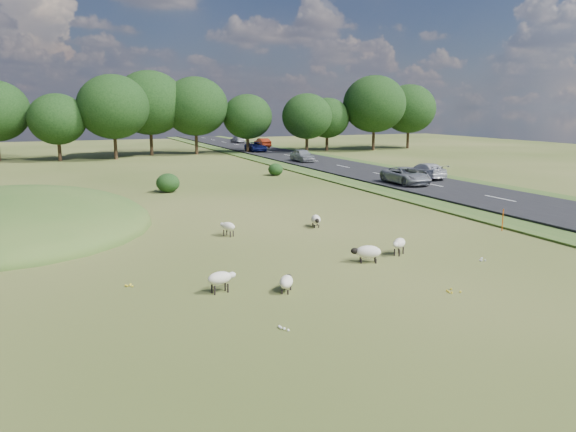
# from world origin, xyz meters

# --- Properties ---
(ground) EXTENTS (160.00, 160.00, 0.00)m
(ground) POSITION_xyz_m (0.00, 20.00, 0.00)
(ground) COLOR #344B17
(ground) RESTS_ON ground
(mound) EXTENTS (16.00, 20.00, 4.00)m
(mound) POSITION_xyz_m (-12.00, 12.00, 0.00)
(mound) COLOR #33561E
(mound) RESTS_ON ground
(road) EXTENTS (8.00, 150.00, 0.25)m
(road) POSITION_xyz_m (20.00, 30.00, 0.12)
(road) COLOR black
(road) RESTS_ON ground
(treeline) EXTENTS (96.28, 14.66, 11.70)m
(treeline) POSITION_xyz_m (-1.06, 55.44, 6.57)
(treeline) COLOR black
(treeline) RESTS_ON ground
(shrubs) EXTENTS (27.96, 8.89, 1.51)m
(shrubs) POSITION_xyz_m (-1.99, 25.07, 0.68)
(shrubs) COLOR black
(shrubs) RESTS_ON ground
(marker_post) EXTENTS (0.06, 0.06, 1.20)m
(marker_post) POSITION_xyz_m (13.19, 0.45, 0.60)
(marker_post) COLOR #D8590C
(marker_post) RESTS_ON ground
(sheep_0) EXTENTS (1.07, 0.91, 0.78)m
(sheep_0) POSITION_xyz_m (5.09, -1.80, 0.54)
(sheep_0) COLOR beige
(sheep_0) RESTS_ON ground
(sheep_1) EXTENTS (0.87, 1.08, 0.62)m
(sheep_1) POSITION_xyz_m (-1.61, -4.70, 0.39)
(sheep_1) COLOR beige
(sheep_1) RESTS_ON ground
(sheep_2) EXTENTS (0.78, 1.24, 0.69)m
(sheep_2) POSITION_xyz_m (4.16, 5.14, 0.43)
(sheep_2) COLOR beige
(sheep_2) RESTS_ON ground
(sheep_3) EXTENTS (1.14, 0.64, 0.80)m
(sheep_3) POSITION_xyz_m (-3.86, -3.89, 0.56)
(sheep_3) COLOR beige
(sheep_3) RESTS_ON ground
(sheep_4) EXTENTS (0.79, 1.07, 0.75)m
(sheep_4) POSITION_xyz_m (-1.05, 4.83, 0.52)
(sheep_4) COLOR beige
(sheep_4) RESTS_ON ground
(sheep_5) EXTENTS (1.37, 0.96, 0.76)m
(sheep_5) POSITION_xyz_m (3.11, -2.37, 0.48)
(sheep_5) COLOR beige
(sheep_5) RESTS_ON ground
(car_0) EXTENTS (1.98, 4.87, 1.41)m
(car_0) POSITION_xyz_m (21.90, 19.68, 0.96)
(car_0) COLOR silver
(car_0) RESTS_ON road
(car_1) EXTENTS (2.37, 5.14, 1.43)m
(car_1) POSITION_xyz_m (18.10, 17.04, 0.96)
(car_1) COLOR #95989C
(car_1) RESTS_ON road
(car_3) EXTENTS (1.56, 4.48, 1.47)m
(car_3) POSITION_xyz_m (21.90, 63.75, 0.99)
(car_3) COLOR maroon
(car_3) RESTS_ON road
(car_4) EXTENTS (2.25, 4.88, 1.35)m
(car_4) POSITION_xyz_m (18.10, 56.01, 0.93)
(car_4) COLOR navy
(car_4) RESTS_ON road
(car_6) EXTENTS (1.78, 4.43, 1.51)m
(car_6) POSITION_xyz_m (18.10, 38.85, 1.00)
(car_6) COLOR #9A9DA1
(car_6) RESTS_ON road
(car_7) EXTENTS (1.80, 4.42, 1.28)m
(car_7) POSITION_xyz_m (21.90, 77.28, 0.89)
(car_7) COLOR #B9BAC1
(car_7) RESTS_ON road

